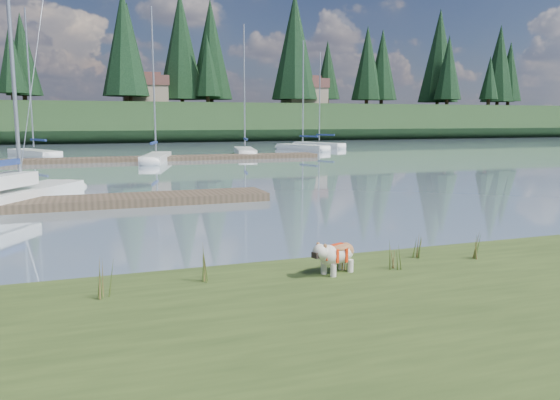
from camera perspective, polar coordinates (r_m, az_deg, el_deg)
name	(u,v)px	position (r m, az deg, el deg)	size (l,w,h in m)	color
ground	(122,161)	(41.33, -16.19, 3.90)	(200.00, 200.00, 0.00)	#849BAD
bank	(327,382)	(6.35, 4.96, -18.39)	(60.00, 9.00, 0.35)	#394C1E
ridge	(103,123)	(84.18, -18.05, 7.68)	(200.00, 20.00, 5.00)	#1D3319
bulldog	(336,253)	(9.65, 5.90, -5.52)	(0.99, 0.65, 0.59)	silver
sailboat_main	(20,192)	(21.74, -25.49, 0.72)	(5.33, 7.71, 11.58)	white
dock_near	(39,204)	(20.42, -23.85, -0.41)	(16.00, 2.00, 0.30)	#4C3D2C
dock_far	(150,159)	(41.48, -13.43, 4.23)	(26.00, 2.20, 0.30)	#4C3D2C
sailboat_bg_1	(31,153)	(49.21, -24.61, 4.53)	(4.96, 7.73, 11.78)	white
sailboat_bg_2	(157,157)	(40.74, -12.69, 4.44)	(3.20, 7.29, 10.85)	white
sailboat_bg_3	(244,151)	(47.43, -3.74, 5.16)	(2.89, 7.54, 10.95)	white
sailboat_bg_4	(298,147)	(54.04, 1.95, 5.57)	(3.78, 7.16, 10.59)	white
sailboat_bg_5	(315,145)	(58.93, 3.66, 5.79)	(4.25, 6.87, 10.08)	white
weed_0	(206,265)	(9.24, -7.72, -6.70)	(0.17, 0.14, 0.68)	#475B23
weed_1	(344,260)	(9.89, 6.71, -6.29)	(0.17, 0.14, 0.44)	#475B23
weed_2	(416,246)	(11.04, 14.02, -4.66)	(0.17, 0.14, 0.55)	#475B23
weed_3	(106,281)	(8.76, -17.76, -8.04)	(0.17, 0.14, 0.63)	#475B23
weed_4	(394,257)	(10.10, 11.84, -5.89)	(0.17, 0.14, 0.52)	#475B23
weed_5	(479,247)	(11.26, 20.03, -4.65)	(0.17, 0.14, 0.56)	#475B23
mud_lip	(229,281)	(10.28, -5.35, -8.38)	(60.00, 0.50, 0.14)	#33281C
conifer_3	(22,54)	(83.95, -25.36, 13.61)	(4.84, 4.84, 12.25)	#382619
conifer_4	(124,42)	(77.98, -15.98, 15.54)	(6.16, 6.16, 15.10)	#382619
conifer_5	(207,66)	(83.35, -7.60, 13.74)	(3.96, 3.96, 10.35)	#382619
conifer_6	(295,46)	(85.48, 1.54, 15.81)	(7.04, 7.04, 17.00)	#382619
conifer_7	(367,63)	(93.81, 9.11, 13.95)	(5.28, 5.28, 13.20)	#382619
conifer_8	(448,68)	(97.32, 17.18, 13.08)	(4.62, 4.62, 11.77)	#382619
conifer_9	(499,64)	(107.86, 21.94, 13.09)	(5.94, 5.94, 14.62)	#382619
house_1	(145,89)	(82.68, -13.93, 11.17)	(6.30, 5.30, 4.65)	gray
house_2	(304,91)	(86.54, 2.54, 11.28)	(6.30, 5.30, 4.65)	gray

